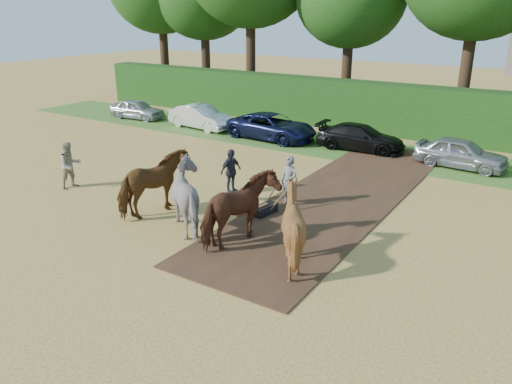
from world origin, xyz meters
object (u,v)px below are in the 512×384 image
at_px(parked_cars, 382,142).
at_px(plough_team, 219,203).
at_px(spectator_near, 70,165).
at_px(spectator_far, 231,171).

bearing_deg(parked_cars, plough_team, -96.02).
bearing_deg(spectator_near, spectator_far, -49.83).
xyz_separation_m(plough_team, parked_cars, (1.30, 12.35, -0.44)).
bearing_deg(plough_team, spectator_near, 176.54).
relative_size(spectator_far, plough_team, 0.23).
height_order(spectator_far, plough_team, plough_team).
relative_size(spectator_near, plough_team, 0.25).
xyz_separation_m(spectator_far, parked_cars, (3.37, 8.73, -0.20)).
height_order(spectator_near, spectator_far, spectator_near).
xyz_separation_m(spectator_near, plough_team, (8.13, -0.49, 0.18)).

